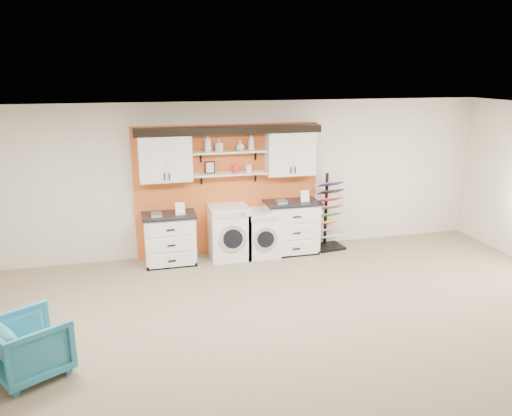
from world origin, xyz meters
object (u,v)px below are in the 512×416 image
object	(u,v)px
base_cabinet_left	(170,239)
armchair	(31,346)
base_cabinet_right	(291,227)
dryer	(261,233)
washer	(229,232)
sample_rack	(329,224)

from	to	relation	value
base_cabinet_left	armchair	bearing A→B (deg)	-120.95
base_cabinet_left	base_cabinet_right	xyz separation A→B (m)	(2.26, -0.00, 0.04)
dryer	armchair	distance (m)	4.60
washer	base_cabinet_left	bearing A→B (deg)	179.82
base_cabinet_left	washer	distance (m)	1.07
base_cabinet_left	base_cabinet_right	distance (m)	2.26
dryer	base_cabinet_right	bearing A→B (deg)	0.32
base_cabinet_left	sample_rack	distance (m)	3.03
base_cabinet_right	base_cabinet_left	bearing A→B (deg)	180.00
washer	dryer	xyz separation A→B (m)	(0.60, -0.00, -0.06)
base_cabinet_left	dryer	xyz separation A→B (m)	(1.66, -0.00, -0.03)
base_cabinet_left	washer	world-z (taller)	washer
base_cabinet_right	armchair	bearing A→B (deg)	-143.44
base_cabinet_right	washer	bearing A→B (deg)	-179.84
dryer	sample_rack	bearing A→B (deg)	1.46
base_cabinet_left	dryer	distance (m)	1.66
base_cabinet_right	dryer	world-z (taller)	base_cabinet_right
dryer	sample_rack	xyz separation A→B (m)	(1.36, 0.03, 0.05)
sample_rack	base_cabinet_left	bearing A→B (deg)	172.82
armchair	dryer	bearing A→B (deg)	-79.29
sample_rack	armchair	distance (m)	5.72
base_cabinet_left	sample_rack	xyz separation A→B (m)	(3.03, 0.03, 0.03)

